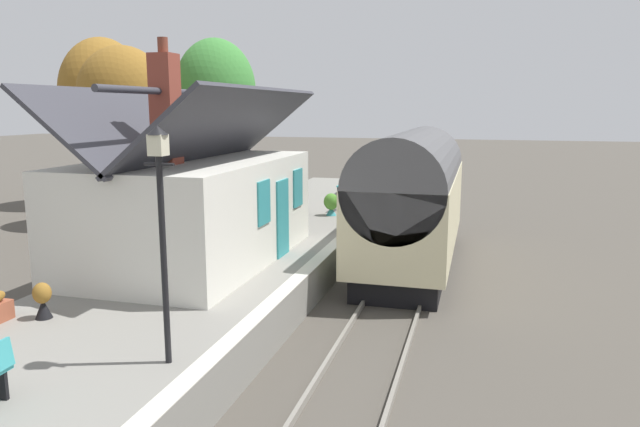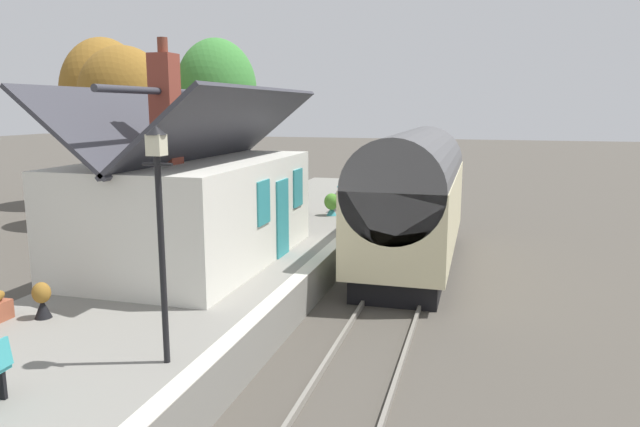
{
  "view_description": "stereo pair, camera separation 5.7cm",
  "coord_description": "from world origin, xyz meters",
  "px_view_note": "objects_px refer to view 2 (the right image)",
  "views": [
    {
      "loc": [
        -16.57,
        -2.9,
        5.02
      ],
      "look_at": [
        -0.54,
        1.5,
        1.99
      ],
      "focal_mm": 32.79,
      "sensor_mm": 36.0,
      "label": 1
    },
    {
      "loc": [
        -16.56,
        -2.96,
        5.02
      ],
      "look_at": [
        -0.54,
        1.5,
        1.99
      ],
      "focal_mm": 32.79,
      "sensor_mm": 36.0,
      "label": 2
    }
  ],
  "objects_px": {
    "train": "(413,198)",
    "tree_behind_building": "(217,90)",
    "planter_bench_right": "(301,207)",
    "tree_mid_background": "(124,96)",
    "planter_corner_building": "(382,185)",
    "planter_bench_left": "(332,204)",
    "planter_edge_far": "(42,300)",
    "bench_mid_platform": "(346,184)",
    "station_building": "(193,205)",
    "tree_distant": "(105,94)",
    "station_sign_board": "(352,181)",
    "lamp_post_platform": "(159,201)"
  },
  "relations": [
    {
      "from": "train",
      "to": "tree_behind_building",
      "type": "height_order",
      "value": "tree_behind_building"
    },
    {
      "from": "tree_behind_building",
      "to": "planter_bench_right",
      "type": "bearing_deg",
      "value": -138.18
    },
    {
      "from": "tree_mid_background",
      "to": "planter_corner_building",
      "type": "bearing_deg",
      "value": -58.85
    },
    {
      "from": "planter_bench_left",
      "to": "planter_edge_far",
      "type": "bearing_deg",
      "value": 167.56
    },
    {
      "from": "bench_mid_platform",
      "to": "planter_corner_building",
      "type": "bearing_deg",
      "value": -42.8
    },
    {
      "from": "planter_bench_left",
      "to": "planter_corner_building",
      "type": "relative_size",
      "value": 0.84
    },
    {
      "from": "station_building",
      "to": "tree_distant",
      "type": "relative_size",
      "value": 0.9
    },
    {
      "from": "bench_mid_platform",
      "to": "planter_corner_building",
      "type": "height_order",
      "value": "bench_mid_platform"
    },
    {
      "from": "station_sign_board",
      "to": "planter_bench_right",
      "type": "bearing_deg",
      "value": 133.85
    },
    {
      "from": "station_building",
      "to": "tree_behind_building",
      "type": "relative_size",
      "value": 0.89
    },
    {
      "from": "planter_bench_right",
      "to": "tree_behind_building",
      "type": "height_order",
      "value": "tree_behind_building"
    },
    {
      "from": "station_building",
      "to": "station_sign_board",
      "type": "distance_m",
      "value": 8.89
    },
    {
      "from": "planter_bench_left",
      "to": "planter_bench_right",
      "type": "bearing_deg",
      "value": 106.07
    },
    {
      "from": "station_building",
      "to": "bench_mid_platform",
      "type": "bearing_deg",
      "value": -5.32
    },
    {
      "from": "bench_mid_platform",
      "to": "planter_bench_right",
      "type": "height_order",
      "value": "bench_mid_platform"
    },
    {
      "from": "bench_mid_platform",
      "to": "station_building",
      "type": "bearing_deg",
      "value": 174.68
    },
    {
      "from": "lamp_post_platform",
      "to": "planter_bench_left",
      "type": "bearing_deg",
      "value": 2.94
    },
    {
      "from": "planter_bench_right",
      "to": "planter_edge_far",
      "type": "height_order",
      "value": "planter_edge_far"
    },
    {
      "from": "planter_corner_building",
      "to": "station_sign_board",
      "type": "relative_size",
      "value": 0.64
    },
    {
      "from": "train",
      "to": "lamp_post_platform",
      "type": "relative_size",
      "value": 2.45
    },
    {
      "from": "planter_corner_building",
      "to": "planter_bench_left",
      "type": "bearing_deg",
      "value": 173.86
    },
    {
      "from": "planter_edge_far",
      "to": "planter_corner_building",
      "type": "distance_m",
      "value": 19.4
    },
    {
      "from": "tree_distant",
      "to": "tree_mid_background",
      "type": "xyz_separation_m",
      "value": [
        -4.39,
        -4.06,
        -0.19
      ]
    },
    {
      "from": "lamp_post_platform",
      "to": "train",
      "type": "bearing_deg",
      "value": -14.27
    },
    {
      "from": "station_sign_board",
      "to": "tree_mid_background",
      "type": "bearing_deg",
      "value": 91.9
    },
    {
      "from": "train",
      "to": "tree_behind_building",
      "type": "distance_m",
      "value": 15.89
    },
    {
      "from": "lamp_post_platform",
      "to": "tree_mid_background",
      "type": "xyz_separation_m",
      "value": [
        14.17,
        9.97,
        1.9
      ]
    },
    {
      "from": "train",
      "to": "station_sign_board",
      "type": "xyz_separation_m",
      "value": [
        4.03,
        2.83,
        -0.04
      ]
    },
    {
      "from": "planter_edge_far",
      "to": "station_sign_board",
      "type": "distance_m",
      "value": 13.75
    },
    {
      "from": "planter_corner_building",
      "to": "tree_behind_building",
      "type": "bearing_deg",
      "value": 86.57
    },
    {
      "from": "station_sign_board",
      "to": "lamp_post_platform",
      "type": "bearing_deg",
      "value": -179.33
    },
    {
      "from": "station_sign_board",
      "to": "planter_bench_left",
      "type": "bearing_deg",
      "value": 157.73
    },
    {
      "from": "planter_bench_left",
      "to": "station_sign_board",
      "type": "bearing_deg",
      "value": -22.27
    },
    {
      "from": "station_sign_board",
      "to": "tree_behind_building",
      "type": "relative_size",
      "value": 0.18
    },
    {
      "from": "bench_mid_platform",
      "to": "station_sign_board",
      "type": "xyz_separation_m",
      "value": [
        -4.16,
        -1.23,
        0.71
      ]
    },
    {
      "from": "train",
      "to": "planter_edge_far",
      "type": "distance_m",
      "value": 11.12
    },
    {
      "from": "station_sign_board",
      "to": "bench_mid_platform",
      "type": "bearing_deg",
      "value": 16.5
    },
    {
      "from": "planter_corner_building",
      "to": "station_sign_board",
      "type": "xyz_separation_m",
      "value": [
        -5.75,
        0.24,
        0.88
      ]
    },
    {
      "from": "bench_mid_platform",
      "to": "planter_bench_left",
      "type": "relative_size",
      "value": 1.68
    },
    {
      "from": "lamp_post_platform",
      "to": "planter_corner_building",
      "type": "bearing_deg",
      "value": -0.2
    },
    {
      "from": "station_sign_board",
      "to": "planter_corner_building",
      "type": "bearing_deg",
      "value": -2.39
    },
    {
      "from": "bench_mid_platform",
      "to": "lamp_post_platform",
      "type": "xyz_separation_m",
      "value": [
        -18.66,
        -1.4,
        2.14
      ]
    },
    {
      "from": "planter_bench_right",
      "to": "lamp_post_platform",
      "type": "distance_m",
      "value": 13.25
    },
    {
      "from": "lamp_post_platform",
      "to": "station_sign_board",
      "type": "bearing_deg",
      "value": 0.67
    },
    {
      "from": "lamp_post_platform",
      "to": "planter_bench_right",
      "type": "bearing_deg",
      "value": 7.97
    },
    {
      "from": "train",
      "to": "planter_corner_building",
      "type": "relative_size",
      "value": 9.19
    },
    {
      "from": "bench_mid_platform",
      "to": "tree_distant",
      "type": "distance_m",
      "value": 13.32
    },
    {
      "from": "planter_edge_far",
      "to": "tree_mid_background",
      "type": "relative_size",
      "value": 0.09
    },
    {
      "from": "station_building",
      "to": "planter_bench_right",
      "type": "bearing_deg",
      "value": -6.33
    },
    {
      "from": "tree_mid_background",
      "to": "tree_behind_building",
      "type": "bearing_deg",
      "value": -9.72
    }
  ]
}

